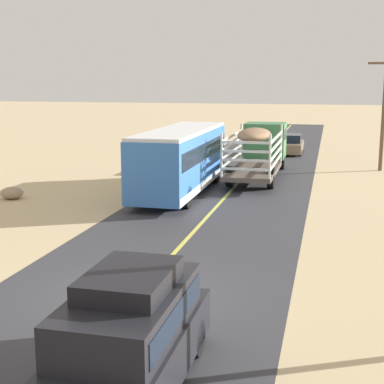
{
  "coord_description": "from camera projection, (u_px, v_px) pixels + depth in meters",
  "views": [
    {
      "loc": [
        4.79,
        -13.19,
        5.61
      ],
      "look_at": [
        0.0,
        6.41,
        1.59
      ],
      "focal_mm": 52.89,
      "sensor_mm": 36.0,
      "label": 1
    }
  ],
  "objects": [
    {
      "name": "suv_near",
      "position": [
        132.0,
        331.0,
        10.22
      ],
      "size": [
        1.9,
        4.62,
        2.29
      ],
      "color": "black",
      "rests_on": "road_surface"
    },
    {
      "name": "road_centre_line",
      "position": [
        134.0,
        297.0,
        14.78
      ],
      "size": [
        0.16,
        117.6,
        0.0
      ],
      "primitive_type": "cube",
      "color": "#D8CC4C",
      "rests_on": "road_surface"
    },
    {
      "name": "car_far",
      "position": [
        291.0,
        145.0,
        43.39
      ],
      "size": [
        1.8,
        4.4,
        1.46
      ],
      "color": "#8C7259",
      "rests_on": "road_surface"
    },
    {
      "name": "ground_plane",
      "position": [
        134.0,
        298.0,
        14.78
      ],
      "size": [
        240.0,
        240.0,
        0.0
      ],
      "primitive_type": "plane",
      "color": "#CCB284"
    },
    {
      "name": "livestock_truck",
      "position": [
        261.0,
        145.0,
        33.73
      ],
      "size": [
        2.53,
        9.7,
        3.02
      ],
      "color": "#3F7F4C",
      "rests_on": "road_surface"
    },
    {
      "name": "power_pole_mid",
      "position": [
        384.0,
        108.0,
        34.71
      ],
      "size": [
        2.2,
        0.24,
        7.18
      ],
      "color": "brown",
      "rests_on": "ground"
    },
    {
      "name": "road_surface",
      "position": [
        134.0,
        298.0,
        14.78
      ],
      "size": [
        8.0,
        120.0,
        0.02
      ],
      "primitive_type": "cube",
      "color": "#38383D",
      "rests_on": "ground"
    },
    {
      "name": "bus",
      "position": [
        181.0,
        159.0,
        27.98
      ],
      "size": [
        2.54,
        10.0,
        3.21
      ],
      "color": "#3872C6",
      "rests_on": "road_surface"
    },
    {
      "name": "boulder_near_shoulder",
      "position": [
        12.0,
        193.0,
        26.99
      ],
      "size": [
        1.1,
        0.98,
        0.57
      ],
      "primitive_type": "ellipsoid",
      "color": "gray",
      "rests_on": "ground"
    }
  ]
}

